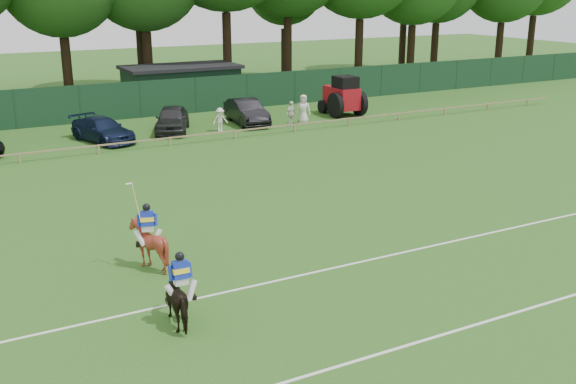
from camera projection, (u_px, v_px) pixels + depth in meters
ground at (317, 258)px, 22.39m from camera, size 160.00×160.00×0.00m
horse_dark at (182, 298)px, 17.85m from camera, size 0.82×1.73×1.44m
horse_chestnut at (149, 244)px, 21.39m from camera, size 1.67×1.77×1.58m
sedan_navy at (103, 130)px, 38.82m from camera, size 3.32×5.13×1.38m
hatch_grey at (172, 119)px, 41.42m from camera, size 3.60×5.02×1.59m
estate_black at (247, 112)px, 43.81m from camera, size 2.15×4.98×1.59m
spectator_left at (220, 120)px, 41.52m from camera, size 0.96×0.57×1.47m
spectator_mid at (291, 114)px, 43.00m from camera, size 1.03×0.78×1.62m
spectator_right at (303, 109)px, 43.75m from camera, size 1.11×1.01×1.91m
rider_dark at (181, 275)px, 17.64m from camera, size 0.94×0.38×1.41m
rider_chestnut at (147, 223)px, 21.16m from camera, size 0.92×0.74×2.05m
pitch_lines at (379, 299)px, 19.44m from camera, size 60.00×5.10×0.01m
pitch_rail at (153, 140)px, 37.42m from camera, size 62.10×0.10×0.50m
perimeter_fence at (111, 102)px, 44.76m from camera, size 92.08×0.08×2.50m
utility_shed at (181, 86)px, 49.91m from camera, size 8.40×4.40×3.04m
tree_row at (112, 101)px, 52.77m from camera, size 96.00×12.00×21.00m
tractor at (343, 97)px, 46.59m from camera, size 2.31×3.28×2.73m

